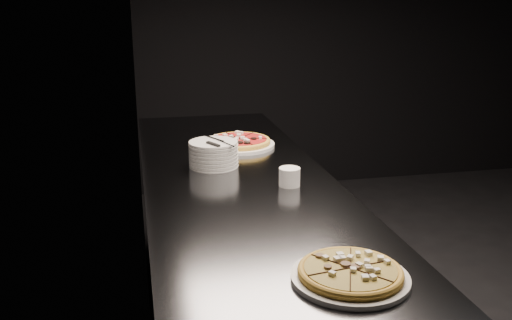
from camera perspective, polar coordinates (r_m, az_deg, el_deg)
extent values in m
cube|color=black|center=(2.11, -11.91, 9.95)|extent=(0.02, 5.00, 2.80)
cube|color=black|center=(5.24, 16.93, 13.28)|extent=(5.00, 0.02, 2.80)
cube|color=#595B60|center=(2.43, -1.61, -12.47)|extent=(0.70, 2.40, 0.90)
cube|color=#595B60|center=(2.25, -1.70, -2.14)|extent=(0.74, 2.44, 0.02)
cylinder|color=silver|center=(1.50, 9.38, -11.54)|extent=(0.30, 0.30, 0.01)
cylinder|color=gold|center=(1.49, 9.40, -11.11)|extent=(0.30, 0.30, 0.01)
torus|color=gold|center=(1.49, 9.41, -10.91)|extent=(0.31, 0.31, 0.02)
cylinder|color=gold|center=(1.49, 9.42, -10.75)|extent=(0.27, 0.27, 0.01)
cylinder|color=silver|center=(2.71, -1.73, 1.53)|extent=(0.34, 0.34, 0.02)
cylinder|color=gold|center=(2.71, -1.73, 1.82)|extent=(0.35, 0.35, 0.01)
torus|color=gold|center=(2.71, -1.73, 1.95)|extent=(0.36, 0.36, 0.02)
cylinder|color=#B01919|center=(2.71, -1.73, 2.06)|extent=(0.31, 0.31, 0.01)
cylinder|color=silver|center=(2.41, -4.25, -0.43)|extent=(0.20, 0.20, 0.02)
cylinder|color=silver|center=(2.41, -4.26, -0.09)|extent=(0.20, 0.20, 0.02)
cylinder|color=silver|center=(2.40, -4.26, 0.27)|extent=(0.20, 0.20, 0.02)
cylinder|color=silver|center=(2.40, -4.27, 0.62)|extent=(0.20, 0.20, 0.02)
cylinder|color=silver|center=(2.39, -4.28, 0.97)|extent=(0.20, 0.20, 0.02)
cylinder|color=silver|center=(2.39, -4.29, 1.33)|extent=(0.20, 0.20, 0.02)
cylinder|color=silver|center=(2.39, -4.30, 1.68)|extent=(0.20, 0.20, 0.02)
cube|color=silver|center=(2.42, -4.20, 2.14)|extent=(0.08, 0.12, 0.00)
cube|color=black|center=(2.33, -4.31, 1.61)|extent=(0.05, 0.08, 0.01)
cube|color=silver|center=(2.38, -3.53, 1.88)|extent=(0.04, 0.20, 0.00)
cylinder|color=silver|center=(2.16, 3.37, -1.70)|extent=(0.08, 0.08, 0.07)
cylinder|color=black|center=(2.15, 3.38, -1.01)|extent=(0.06, 0.06, 0.01)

